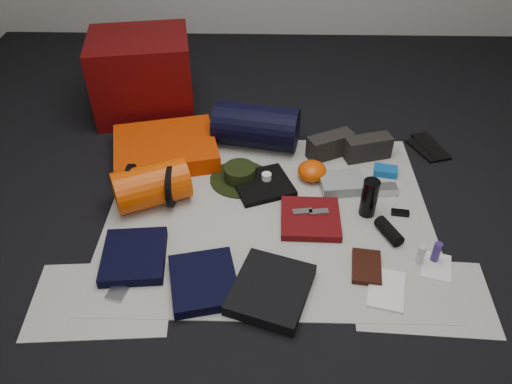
{
  "coord_description": "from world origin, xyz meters",
  "views": [
    {
      "loc": [
        -0.02,
        -1.85,
        1.69
      ],
      "look_at": [
        -0.06,
        0.05,
        0.1
      ],
      "focal_mm": 35.0,
      "sensor_mm": 36.0,
      "label": 1
    }
  ],
  "objects_px": {
    "water_bottle": "(369,198)",
    "paperback_book": "(366,267)",
    "compact_camera": "(386,189)",
    "navy_duffel": "(256,126)",
    "sleeping_pad": "(166,148)",
    "red_cabinet": "(143,75)",
    "stuff_sack": "(151,185)"
  },
  "relations": [
    {
      "from": "water_bottle",
      "to": "paperback_book",
      "type": "distance_m",
      "value": 0.38
    },
    {
      "from": "compact_camera",
      "to": "water_bottle",
      "type": "bearing_deg",
      "value": -129.94
    },
    {
      "from": "navy_duffel",
      "to": "water_bottle",
      "type": "bearing_deg",
      "value": -35.18
    },
    {
      "from": "sleeping_pad",
      "to": "water_bottle",
      "type": "bearing_deg",
      "value": -23.41
    },
    {
      "from": "water_bottle",
      "to": "paperback_book",
      "type": "xyz_separation_m",
      "value": [
        -0.06,
        -0.37,
        -0.09
      ]
    },
    {
      "from": "red_cabinet",
      "to": "sleeping_pad",
      "type": "bearing_deg",
      "value": -78.0
    },
    {
      "from": "sleeping_pad",
      "to": "compact_camera",
      "type": "relative_size",
      "value": 5.02
    },
    {
      "from": "sleeping_pad",
      "to": "compact_camera",
      "type": "distance_m",
      "value": 1.24
    },
    {
      "from": "red_cabinet",
      "to": "water_bottle",
      "type": "xyz_separation_m",
      "value": [
        1.29,
        -0.98,
        -0.14
      ]
    },
    {
      "from": "red_cabinet",
      "to": "stuff_sack",
      "type": "xyz_separation_m",
      "value": [
        0.21,
        -0.92,
        -0.13
      ]
    },
    {
      "from": "stuff_sack",
      "to": "compact_camera",
      "type": "relative_size",
      "value": 3.27
    },
    {
      "from": "navy_duffel",
      "to": "compact_camera",
      "type": "relative_size",
      "value": 4.29
    },
    {
      "from": "red_cabinet",
      "to": "stuff_sack",
      "type": "bearing_deg",
      "value": -87.11
    },
    {
      "from": "navy_duffel",
      "to": "paperback_book",
      "type": "distance_m",
      "value": 1.09
    },
    {
      "from": "sleeping_pad",
      "to": "navy_duffel",
      "type": "height_order",
      "value": "navy_duffel"
    },
    {
      "from": "paperback_book",
      "to": "water_bottle",
      "type": "bearing_deg",
      "value": 89.04
    },
    {
      "from": "red_cabinet",
      "to": "navy_duffel",
      "type": "distance_m",
      "value": 0.83
    },
    {
      "from": "stuff_sack",
      "to": "red_cabinet",
      "type": "bearing_deg",
      "value": 102.69
    },
    {
      "from": "sleeping_pad",
      "to": "paperback_book",
      "type": "relative_size",
      "value": 2.91
    },
    {
      "from": "red_cabinet",
      "to": "water_bottle",
      "type": "relative_size",
      "value": 2.93
    },
    {
      "from": "compact_camera",
      "to": "paperback_book",
      "type": "height_order",
      "value": "compact_camera"
    },
    {
      "from": "navy_duffel",
      "to": "water_bottle",
      "type": "distance_m",
      "value": 0.82
    },
    {
      "from": "red_cabinet",
      "to": "navy_duffel",
      "type": "height_order",
      "value": "red_cabinet"
    },
    {
      "from": "paperback_book",
      "to": "red_cabinet",
      "type": "bearing_deg",
      "value": 139.92
    },
    {
      "from": "paperback_book",
      "to": "sleeping_pad",
      "type": "bearing_deg",
      "value": 148.38
    },
    {
      "from": "sleeping_pad",
      "to": "paperback_book",
      "type": "xyz_separation_m",
      "value": [
        1.02,
        -0.84,
        -0.04
      ]
    },
    {
      "from": "water_bottle",
      "to": "paperback_book",
      "type": "relative_size",
      "value": 1.05
    },
    {
      "from": "stuff_sack",
      "to": "navy_duffel",
      "type": "relative_size",
      "value": 0.76
    },
    {
      "from": "compact_camera",
      "to": "navy_duffel",
      "type": "bearing_deg",
      "value": 144.79
    },
    {
      "from": "stuff_sack",
      "to": "paperback_book",
      "type": "xyz_separation_m",
      "value": [
        1.02,
        -0.43,
        -0.09
      ]
    },
    {
      "from": "red_cabinet",
      "to": "paperback_book",
      "type": "bearing_deg",
      "value": -57.46
    },
    {
      "from": "water_bottle",
      "to": "sleeping_pad",
      "type": "bearing_deg",
      "value": 156.59
    }
  ]
}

